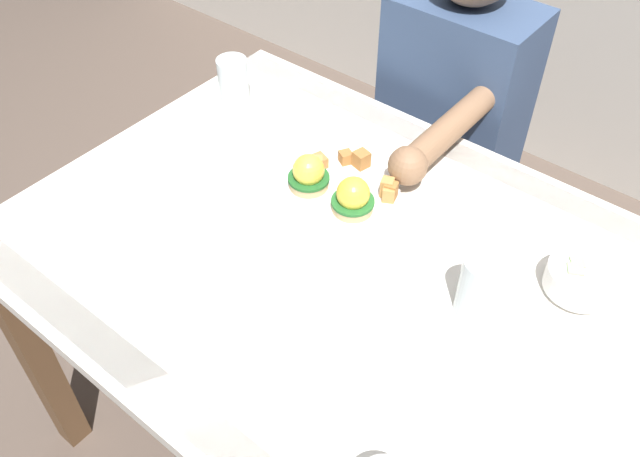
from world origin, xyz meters
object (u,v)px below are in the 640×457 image
object	(u,v)px
fork	(211,243)
water_glass_far	(234,85)
diner_person	(447,120)
water_glass_near	(478,289)
eggs_benedict_plate	(334,191)
dining_table	(335,290)
fruit_bowl	(580,279)

from	to	relation	value
fork	water_glass_far	size ratio (longest dim) A/B	1.37
fork	diner_person	distance (m)	0.74
water_glass_near	diner_person	xyz separation A→B (m)	(-0.38, 0.55, -0.14)
eggs_benedict_plate	diner_person	size ratio (longest dim) A/B	0.24
diner_person	dining_table	bearing A→B (deg)	-79.32
eggs_benedict_plate	water_glass_near	size ratio (longest dim) A/B	2.28
water_glass_far	diner_person	bearing A→B (deg)	44.72
eggs_benedict_plate	fork	bearing A→B (deg)	-113.42
fork	water_glass_near	size ratio (longest dim) A/B	1.32
eggs_benedict_plate	fruit_bowl	bearing A→B (deg)	9.69
dining_table	diner_person	size ratio (longest dim) A/B	1.05
fork	diner_person	bearing A→B (deg)	83.54
fruit_bowl	diner_person	world-z (taller)	diner_person
fork	fruit_bowl	bearing A→B (deg)	29.05
dining_table	eggs_benedict_plate	distance (m)	0.20
fork	dining_table	bearing A→B (deg)	33.26
fruit_bowl	water_glass_near	size ratio (longest dim) A/B	1.01
dining_table	water_glass_far	size ratio (longest dim) A/B	10.56
fork	diner_person	size ratio (longest dim) A/B	0.14
dining_table	fork	world-z (taller)	fork
water_glass_near	water_glass_far	distance (m)	0.77
eggs_benedict_plate	water_glass_near	xyz separation A→B (m)	(0.36, -0.07, 0.03)
fork	water_glass_near	distance (m)	0.49
fruit_bowl	fork	world-z (taller)	fruit_bowl
water_glass_far	water_glass_near	bearing A→B (deg)	-14.16
eggs_benedict_plate	dining_table	bearing A→B (deg)	-50.67
dining_table	fork	xyz separation A→B (m)	(-0.20, -0.13, 0.11)
water_glass_far	diner_person	size ratio (longest dim) A/B	0.10
diner_person	fork	bearing A→B (deg)	-96.46
eggs_benedict_plate	fork	world-z (taller)	eggs_benedict_plate
eggs_benedict_plate	water_glass_far	distance (m)	0.41
fork	diner_person	world-z (taller)	diner_person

